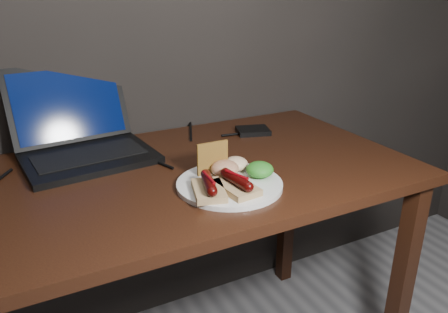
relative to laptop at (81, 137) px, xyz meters
name	(u,v)px	position (x,y,z in m)	size (l,w,h in m)	color
desk	(159,204)	(0.14, -0.24, -0.14)	(1.40, 0.70, 0.75)	#341B0D
laptop	(81,137)	(0.00, 0.00, 0.00)	(0.38, 0.38, 0.25)	black
hard_drive	(253,131)	(0.55, -0.06, -0.05)	(0.11, 0.08, 0.02)	black
desk_cables	(148,150)	(0.18, -0.06, -0.05)	(0.87, 0.39, 0.01)	black
plate	(230,184)	(0.28, -0.39, -0.05)	(0.26, 0.26, 0.01)	silver
bread_sausage_left	(209,187)	(0.21, -0.42, -0.02)	(0.10, 0.13, 0.04)	tan
bread_sausage_center	(236,184)	(0.27, -0.44, -0.02)	(0.08, 0.12, 0.04)	tan
crispbread	(213,158)	(0.27, -0.32, 0.00)	(0.09, 0.01, 0.09)	#A77F2D
salad_greens	(260,170)	(0.37, -0.40, -0.02)	(0.07, 0.07, 0.04)	#136119
salsa_mound	(225,168)	(0.29, -0.35, -0.02)	(0.07, 0.07, 0.04)	maroon
coleslaw_mound	(236,164)	(0.33, -0.33, -0.02)	(0.06, 0.06, 0.04)	white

